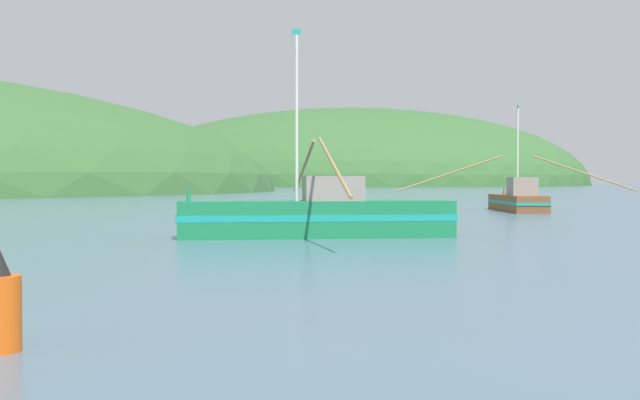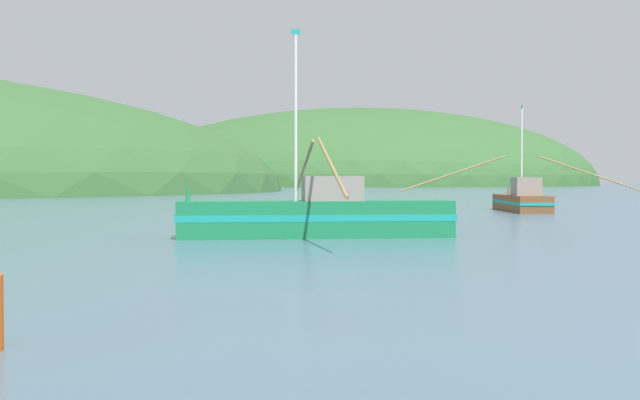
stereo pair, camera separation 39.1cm
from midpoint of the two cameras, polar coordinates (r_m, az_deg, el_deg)
hill_far_right at (r=281.43m, az=2.30°, el=0.97°), size 156.48×125.18×49.49m
fishing_boat_brown at (r=63.04m, az=12.72°, el=-0.02°), size 16.40×9.94×7.55m
fishing_boat_green at (r=34.09m, az=-0.46°, el=-1.04°), size 11.10×16.07×8.17m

